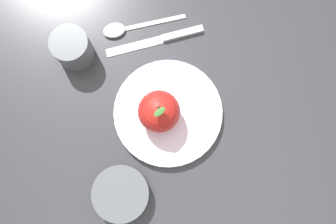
{
  "coord_description": "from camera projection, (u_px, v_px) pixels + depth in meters",
  "views": [
    {
      "loc": [
        0.15,
        -0.05,
        0.77
      ],
      "look_at": [
        0.02,
        -0.02,
        0.02
      ],
      "focal_mm": 40.36,
      "sensor_mm": 36.0,
      "label": 1
    }
  ],
  "objects": [
    {
      "name": "spoon",
      "position": [
        124.0,
        28.0,
        0.81
      ],
      "size": [
        0.03,
        0.19,
        0.01
      ],
      "color": "silver",
      "rests_on": "ground_plane"
    },
    {
      "name": "cup",
      "position": [
        72.0,
        48.0,
        0.76
      ],
      "size": [
        0.08,
        0.08,
        0.07
      ],
      "color": "#4C5156",
      "rests_on": "ground_plane"
    },
    {
      "name": "knife",
      "position": [
        164.0,
        38.0,
        0.81
      ],
      "size": [
        0.02,
        0.21,
        0.01
      ],
      "color": "silver",
      "rests_on": "ground_plane"
    },
    {
      "name": "dinner_plate",
      "position": [
        168.0,
        113.0,
        0.77
      ],
      "size": [
        0.22,
        0.22,
        0.02
      ],
      "color": "silver",
      "rests_on": "ground_plane"
    },
    {
      "name": "ground_plane",
      "position": [
        174.0,
        102.0,
        0.79
      ],
      "size": [
        2.4,
        2.4,
        0.0
      ],
      "primitive_type": "plane",
      "color": "#2D2D33"
    },
    {
      "name": "apple",
      "position": [
        159.0,
        112.0,
        0.72
      ],
      "size": [
        0.08,
        0.08,
        0.1
      ],
      "color": "#B21E19",
      "rests_on": "dinner_plate"
    },
    {
      "name": "side_bowl",
      "position": [
        121.0,
        194.0,
        0.73
      ],
      "size": [
        0.11,
        0.11,
        0.03
      ],
      "color": "#4C5156",
      "rests_on": "ground_plane"
    }
  ]
}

